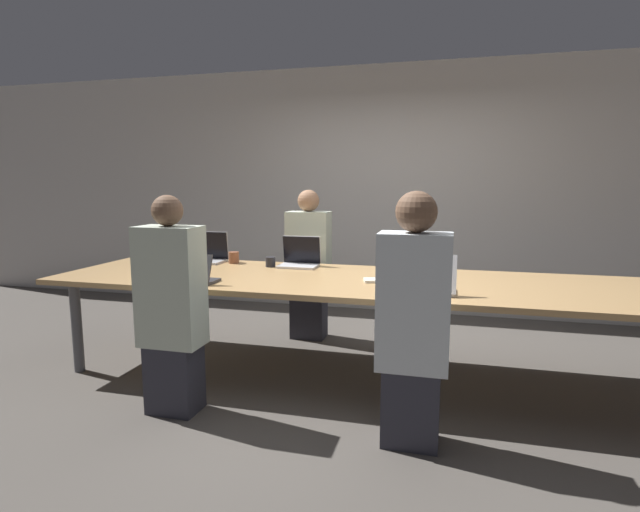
% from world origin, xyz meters
% --- Properties ---
extents(ground_plane, '(24.00, 24.00, 0.00)m').
position_xyz_m(ground_plane, '(0.00, 0.00, 0.00)').
color(ground_plane, '#4C4742').
extents(curtain_wall, '(12.00, 0.06, 2.80)m').
position_xyz_m(curtain_wall, '(0.00, 2.13, 1.40)').
color(curtain_wall, '#BCB7B2').
rests_on(curtain_wall, ground_plane).
extents(conference_table, '(4.72, 1.26, 0.77)m').
position_xyz_m(conference_table, '(0.00, 0.00, 0.72)').
color(conference_table, tan).
rests_on(conference_table, ground_plane).
extents(laptop_far_midleft, '(0.34, 0.25, 0.26)m').
position_xyz_m(laptop_far_midleft, '(-0.61, 0.45, 0.85)').
color(laptop_far_midleft, silver).
rests_on(laptop_far_midleft, conference_table).
extents(person_far_midleft, '(0.40, 0.24, 1.43)m').
position_xyz_m(person_far_midleft, '(-0.65, 0.88, 0.69)').
color(person_far_midleft, '#2D2D38').
rests_on(person_far_midleft, ground_plane).
extents(cup_far_midleft, '(0.08, 0.08, 0.08)m').
position_xyz_m(cup_far_midleft, '(-0.85, 0.36, 0.81)').
color(cup_far_midleft, '#232328').
rests_on(cup_far_midleft, conference_table).
extents(laptop_far_center, '(0.31, 0.23, 0.23)m').
position_xyz_m(laptop_far_center, '(0.25, 0.44, 0.84)').
color(laptop_far_center, silver).
rests_on(laptop_far_center, conference_table).
extents(bottle_far_center, '(0.07, 0.07, 0.27)m').
position_xyz_m(bottle_far_center, '(0.48, 0.33, 0.89)').
color(bottle_far_center, green).
rests_on(bottle_far_center, conference_table).
extents(laptop_near_midright, '(0.31, 0.27, 0.26)m').
position_xyz_m(laptop_near_midright, '(0.54, -0.37, 0.85)').
color(laptop_near_midright, '#B7B7BC').
rests_on(laptop_near_midright, conference_table).
extents(person_near_midright, '(0.40, 0.24, 1.45)m').
position_xyz_m(person_near_midright, '(0.47, -0.90, 0.71)').
color(person_near_midright, '#2D2D38').
rests_on(person_near_midright, ground_plane).
extents(laptop_far_left, '(0.36, 0.27, 0.27)m').
position_xyz_m(laptop_far_left, '(-1.51, 0.48, 0.85)').
color(laptop_far_left, '#B7B7BC').
rests_on(laptop_far_left, conference_table).
extents(cup_far_left, '(0.09, 0.09, 0.10)m').
position_xyz_m(cup_far_left, '(-1.23, 0.46, 0.82)').
color(cup_far_left, brown).
rests_on(cup_far_left, conference_table).
extents(bottle_far_left, '(0.08, 0.08, 0.27)m').
position_xyz_m(bottle_far_left, '(-1.81, 0.34, 0.89)').
color(bottle_far_left, green).
rests_on(bottle_far_left, conference_table).
extents(laptop_near_left, '(0.35, 0.22, 0.22)m').
position_xyz_m(laptop_near_left, '(-1.16, -0.45, 0.84)').
color(laptop_near_left, '#333338').
rests_on(laptop_near_left, conference_table).
extents(person_near_left, '(0.40, 0.24, 1.42)m').
position_xyz_m(person_near_left, '(-1.07, -0.87, 0.69)').
color(person_near_left, '#2D2D38').
rests_on(person_near_left, ground_plane).
extents(cup_near_left, '(0.09, 0.09, 0.09)m').
position_xyz_m(cup_near_left, '(-1.43, -0.46, 0.82)').
color(cup_near_left, brown).
rests_on(cup_near_left, conference_table).
extents(stapler, '(0.10, 0.15, 0.05)m').
position_xyz_m(stapler, '(0.59, -0.22, 0.80)').
color(stapler, black).
rests_on(stapler, conference_table).
extents(notebook, '(0.22, 0.18, 0.02)m').
position_xyz_m(notebook, '(0.14, -0.06, 0.78)').
color(notebook, silver).
rests_on(notebook, conference_table).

